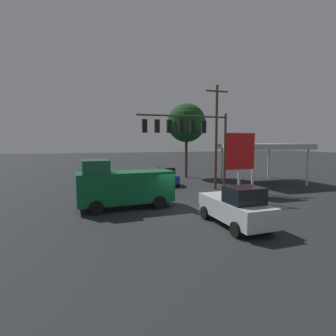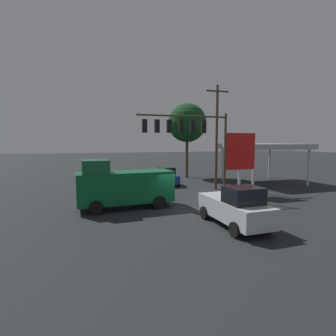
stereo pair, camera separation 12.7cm
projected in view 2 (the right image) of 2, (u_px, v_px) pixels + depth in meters
The scene contains 10 objects.
ground_plane at pixel (176, 208), 19.14m from camera, with size 200.00×200.00×0.00m, color black.
traffic_signal_assembly at pixel (188, 133), 20.73m from camera, with size 7.55×0.43×7.13m.
utility_pole at pixel (217, 135), 26.38m from camera, with size 2.40×0.26×10.42m.
gas_station_canopy at pixel (263, 147), 30.47m from camera, with size 8.20×7.71×4.59m.
price_sign at pixel (240, 153), 23.34m from camera, with size 2.89×0.27×5.60m.
pickup_parked at pixel (235, 207), 14.90m from camera, with size 2.41×5.27×2.40m.
sedan_far at pixel (147, 183), 24.69m from camera, with size 2.14×4.44×1.93m.
hatchback_crossing at pixel (168, 177), 29.29m from camera, with size 2.05×3.85×1.97m.
delivery_truck at pixel (123, 185), 18.90m from camera, with size 6.92×2.88×3.58m.
street_tree at pixel (187, 123), 34.78m from camera, with size 5.11×5.11×9.88m.
Camera 2 is at (6.02, 17.77, 4.83)m, focal length 28.00 mm.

